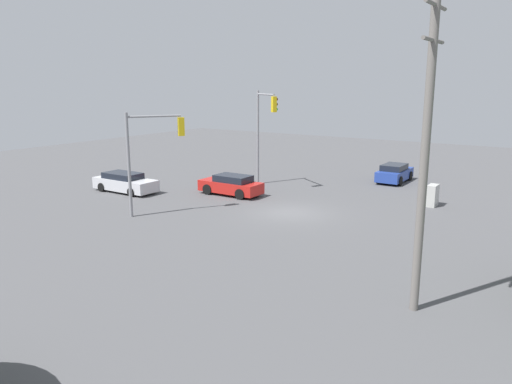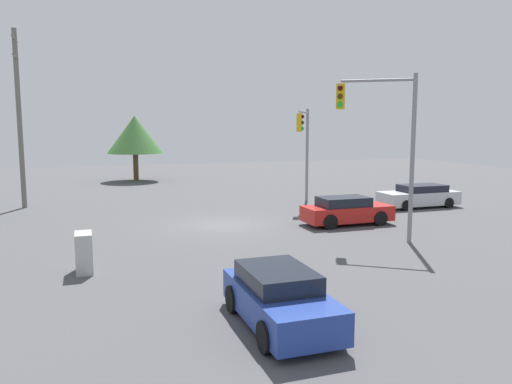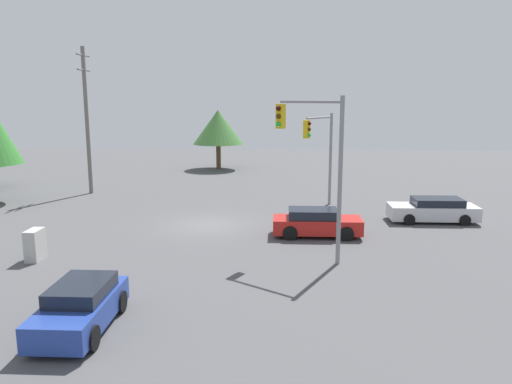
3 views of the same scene
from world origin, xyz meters
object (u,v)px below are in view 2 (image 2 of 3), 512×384
at_px(electrical_cabinet, 84,253).
at_px(sedan_blue, 280,298).
at_px(traffic_signal_cross, 304,139).
at_px(traffic_signal_main, 385,130).
at_px(sedan_red, 346,211).
at_px(sedan_silver, 419,196).

bearing_deg(electrical_cabinet, sedan_blue, -144.39).
distance_m(sedan_blue, traffic_signal_cross, 19.41).
relative_size(traffic_signal_main, traffic_signal_cross, 1.17).
distance_m(traffic_signal_cross, electrical_cabinet, 17.24).
distance_m(sedan_red, traffic_signal_main, 5.34).
bearing_deg(traffic_signal_cross, electrical_cabinet, -15.98).
height_order(traffic_signal_cross, electrical_cabinet, traffic_signal_cross).
relative_size(sedan_blue, electrical_cabinet, 3.01).
relative_size(sedan_red, electrical_cabinet, 3.29).
relative_size(sedan_silver, electrical_cabinet, 3.59).
bearing_deg(sedan_silver, sedan_red, 116.03).
xyz_separation_m(sedan_red, electrical_cabinet, (-4.35, 12.20, -0.01)).
bearing_deg(electrical_cabinet, traffic_signal_main, -86.19).
relative_size(sedan_blue, traffic_signal_cross, 0.68).
distance_m(sedan_blue, sedan_silver, 20.05).
xyz_separation_m(sedan_red, traffic_signal_main, (-3.56, 0.34, 3.97)).
bearing_deg(sedan_blue, electrical_cabinet, -54.39).
height_order(sedan_red, traffic_signal_cross, traffic_signal_cross).
bearing_deg(sedan_red, sedan_silver, 116.03).
bearing_deg(sedan_red, traffic_signal_cross, 173.88).
xyz_separation_m(sedan_blue, sedan_silver, (13.85, -14.49, -0.03)).
bearing_deg(sedan_silver, electrical_cabinet, 111.97).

